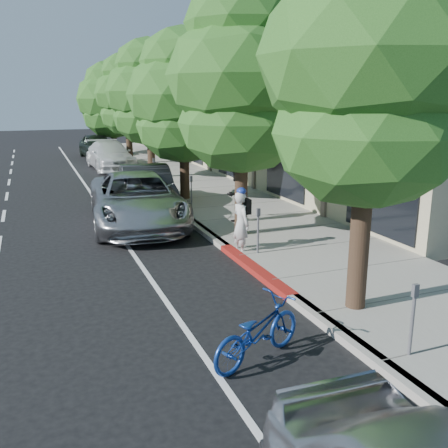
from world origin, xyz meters
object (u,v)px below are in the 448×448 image
street_tree_0 (372,63)px  cyclist (241,223)px  bicycle (257,331)px  dark_suv_far (97,146)px  dark_sedan (147,188)px  street_tree_2 (183,97)px  pedestrian (237,194)px  street_tree_4 (127,95)px  street_tree_3 (149,93)px  street_tree_1 (242,80)px  silver_suv (137,200)px  white_pickup (110,155)px  street_tree_5 (112,100)px

street_tree_0 → cyclist: street_tree_0 is taller
bicycle → dark_suv_far: dark_suv_far is taller
bicycle → dark_sedan: dark_sedan is taller
street_tree_2 → dark_sedan: street_tree_2 is taller
dark_sedan → pedestrian: bearing=-49.3°
street_tree_4 → pedestrian: bearing=-88.2°
pedestrian → street_tree_3: bearing=-116.0°
street_tree_1 → dark_sedan: size_ratio=1.48×
silver_suv → pedestrian: (3.21, -1.19, 0.18)m
street_tree_0 → white_pickup: 23.41m
white_pickup → pedestrian: size_ratio=3.06×
street_tree_1 → dark_suv_far: size_ratio=1.53×
street_tree_2 → dark_suv_far: bearing=94.7°
street_tree_3 → street_tree_4: street_tree_3 is taller
street_tree_3 → bicycle: bearing=-98.1°
street_tree_3 → cyclist: (-0.65, -13.52, -3.56)m
white_pickup → silver_suv: bearing=-97.5°
street_tree_1 → dark_suv_far: (-1.40, 22.90, -3.96)m
street_tree_2 → dark_sedan: bearing=-151.7°
street_tree_0 → street_tree_5: bearing=90.0°
cyclist → bicycle: (-2.05, -5.48, -0.37)m
street_tree_0 → dark_suv_far: (-1.40, 28.90, -4.08)m
bicycle → white_pickup: white_pickup is taller
silver_suv → dark_sedan: bearing=74.8°
cyclist → dark_sedan: cyclist is taller
street_tree_4 → street_tree_5: bearing=90.0°
cyclist → dark_sedan: bearing=2.7°
dark_sedan → white_pickup: size_ratio=0.92×
street_tree_1 → pedestrian: bearing=72.0°
white_pickup → pedestrian: pedestrian is taller
silver_suv → white_pickup: 14.28m
street_tree_1 → silver_suv: size_ratio=1.20×
street_tree_4 → dark_sedan: 13.59m
cyclist → silver_suv: bearing=17.7°
street_tree_1 → dark_sedan: 6.64m
dark_suv_far → street_tree_3: bearing=-86.2°
street_tree_5 → pedestrian: bearing=-88.7°
street_tree_0 → street_tree_5: 30.01m
dark_sedan → bicycle: bearing=-88.2°
street_tree_2 → white_pickup: size_ratio=1.24×
bicycle → cyclist: bearing=-44.2°
street_tree_5 → dark_suv_far: 3.65m
street_tree_2 → street_tree_5: bearing=90.0°
pedestrian → silver_suv: bearing=-49.1°
street_tree_3 → street_tree_2: bearing=-90.0°
street_tree_1 → dark_suv_far: 23.28m
dark_sedan → white_pickup: 12.01m
street_tree_1 → cyclist: street_tree_1 is taller
bicycle → pedestrian: 9.19m
silver_suv → dark_suv_far: (1.30, 20.12, -0.04)m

